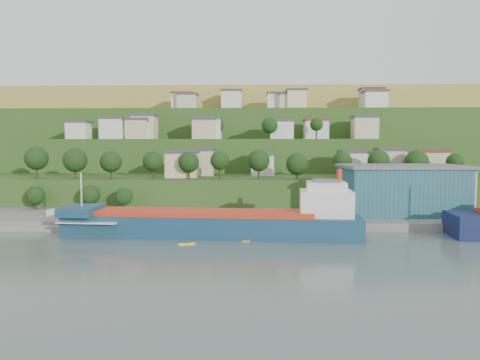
{
  "coord_description": "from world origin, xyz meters",
  "views": [
    {
      "loc": [
        -1.29,
        -91.92,
        20.16
      ],
      "look_at": [
        -4.75,
        15.0,
        11.96
      ],
      "focal_mm": 35.0,
      "sensor_mm": 36.0,
      "label": 1
    }
  ],
  "objects_px": {
    "caravan": "(59,214)",
    "kayak_orange": "(249,240)",
    "cargo_ship_near": "(221,224)",
    "warehouse": "(401,189)"
  },
  "relations": [
    {
      "from": "caravan",
      "to": "kayak_orange",
      "type": "xyz_separation_m",
      "value": [
        48.08,
        -19.39,
        -2.28
      ]
    },
    {
      "from": "cargo_ship_near",
      "to": "caravan",
      "type": "relative_size",
      "value": 11.77
    },
    {
      "from": "kayak_orange",
      "to": "cargo_ship_near",
      "type": "bearing_deg",
      "value": 127.66
    },
    {
      "from": "cargo_ship_near",
      "to": "kayak_orange",
      "type": "distance_m",
      "value": 8.59
    },
    {
      "from": "warehouse",
      "to": "caravan",
      "type": "distance_m",
      "value": 88.22
    },
    {
      "from": "caravan",
      "to": "cargo_ship_near",
      "type": "bearing_deg",
      "value": -9.74
    },
    {
      "from": "warehouse",
      "to": "cargo_ship_near",
      "type": "bearing_deg",
      "value": -158.44
    },
    {
      "from": "warehouse",
      "to": "kayak_orange",
      "type": "height_order",
      "value": "warehouse"
    },
    {
      "from": "cargo_ship_near",
      "to": "warehouse",
      "type": "height_order",
      "value": "cargo_ship_near"
    },
    {
      "from": "warehouse",
      "to": "kayak_orange",
      "type": "distance_m",
      "value": 48.71
    }
  ]
}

